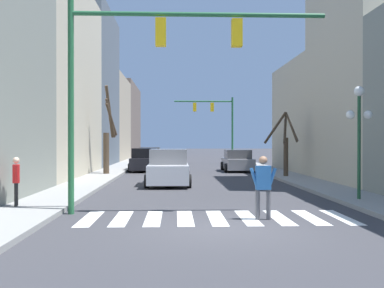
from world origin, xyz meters
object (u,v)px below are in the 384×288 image
Objects in this scene: pedestrian_crossing_street at (16,177)px; street_tree_left_near at (108,137)px; car_parked_right_far at (238,161)px; traffic_signal_far at (216,116)px; street_lamp_right_corner at (359,119)px; street_tree_left_far at (285,143)px; car_at_intersection at (168,168)px; car_parked_left_near at (145,161)px; car_parked_left_mid at (150,157)px; pedestrian_on_right_sidewalk at (263,182)px; traffic_signal_near at (147,58)px.

pedestrian_crossing_street is 14.40m from street_tree_left_near.
car_parked_right_far is at bearing -44.81° from pedestrian_crossing_street.
car_parked_right_far is (0.59, -10.37, -3.84)m from traffic_signal_far.
street_lamp_right_corner is 1.05× the size of street_tree_left_far.
street_lamp_right_corner is at bearing -173.34° from car_parked_right_far.
pedestrian_crossing_street is (-4.68, -8.10, 0.23)m from car_at_intersection.
street_tree_left_near reaches higher than car_parked_left_near.
car_at_intersection is at bearing -152.06° from street_tree_left_far.
street_tree_left_near is (-3.92, 6.21, 1.65)m from car_at_intersection.
street_lamp_right_corner is (2.56, -27.17, -1.59)m from traffic_signal_far.
car_parked_right_far is 9.97m from car_parked_left_mid.
pedestrian_crossing_street is at bearing 171.31° from car_parked_left_near.
traffic_signal_far is 1.15× the size of street_tree_left_near.
car_parked_left_near is 1.13× the size of street_tree_left_far.
car_parked_right_far is at bearing -86.72° from traffic_signal_far.
pedestrian_on_right_sidewalk is 14.21m from street_tree_left_far.
street_tree_left_near is at bearing 113.17° from car_parked_right_far.
car_parked_left_mid is (0.02, 7.09, -0.01)m from car_parked_left_near.
car_parked_left_mid is (-6.15, -3.02, -3.80)m from traffic_signal_far.
street_tree_left_far is (11.45, 11.68, 1.01)m from pedestrian_crossing_street.
car_at_intersection is 10.40m from pedestrian_on_right_sidewalk.
car_parked_right_far is at bearing 23.17° from street_tree_left_near.
pedestrian_crossing_street is (-2.82, -25.42, 0.29)m from car_parked_left_mid.
traffic_signal_far is 1.37× the size of car_at_intersection.
street_lamp_right_corner reaches higher than car_parked_left_mid.
traffic_signal_far reaches higher than car_at_intersection.
car_parked_right_far is at bearing 153.95° from car_at_intersection.
traffic_signal_far is at bearing 80.65° from traffic_signal_near.
pedestrian_on_right_sidewalk is at bearing -19.71° from traffic_signal_near.
car_parked_left_near is at bearing -25.62° from pedestrian_crossing_street.
car_at_intersection is at bearing 86.63° from traffic_signal_near.
car_parked_right_far is 2.70× the size of pedestrian_crossing_street.
car_parked_left_near is at bearing 117.07° from street_lamp_right_corner.
car_parked_right_far is 0.90× the size of car_parked_left_mid.
traffic_signal_far is 3.59× the size of pedestrian_on_right_sidewalk.
street_tree_left_far is at bearing -13.79° from street_tree_left_near.
pedestrian_crossing_street reaches higher than car_parked_left_mid.
pedestrian_on_right_sidewalk is 0.47× the size of street_tree_left_far.
street_lamp_right_corner reaches higher than pedestrian_crossing_street.
street_tree_left_near reaches higher than pedestrian_on_right_sidewalk.
car_parked_right_far is at bearing 73.98° from traffic_signal_near.
pedestrian_on_right_sidewalk is at bearing -67.51° from street_tree_left_near.
car_at_intersection is (-4.29, -20.35, -3.74)m from traffic_signal_far.
traffic_signal_near reaches higher than car_parked_left_near.
car_parked_left_near is at bearing 87.80° from car_parked_right_far.
car_at_intersection is (0.52, 8.82, -3.89)m from traffic_signal_near.
car_parked_left_near is at bearing -121.38° from traffic_signal_far.
street_lamp_right_corner is 25.76m from car_parked_left_mid.
street_tree_left_far is (10.69, -2.63, -0.40)m from street_tree_left_near.
pedestrian_on_right_sidewalk reaches higher than car_parked_left_near.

